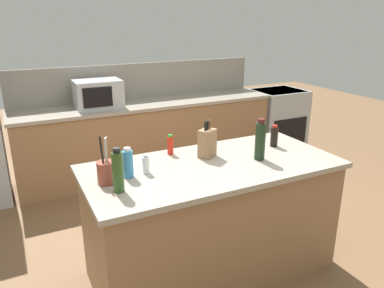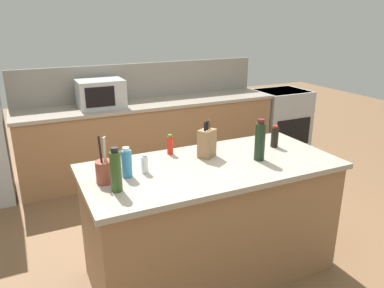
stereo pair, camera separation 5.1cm
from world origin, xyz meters
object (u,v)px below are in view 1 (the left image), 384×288
Objects in this scene: salt_shaker at (146,165)px; soy_sauce_bottle at (274,136)px; wine_bottle at (260,141)px; dish_soap_bottle at (128,163)px; olive_oil_bottle at (118,171)px; utensil_crock at (106,171)px; hot_sauce_bottle at (170,145)px; microwave at (98,94)px; range_oven at (277,119)px; knife_block at (207,143)px.

salt_shaker is 0.73× the size of soy_sauce_bottle.
wine_bottle is 1.01m from dish_soap_bottle.
wine_bottle is 1.12m from olive_oil_bottle.
utensil_crock reaches higher than hot_sauce_bottle.
utensil_crock reaches higher than olive_oil_bottle.
salt_shaker is 0.42× the size of wine_bottle.
microwave reaches higher than utensil_crock.
soy_sauce_bottle is (1.16, 0.06, 0.02)m from salt_shaker.
hot_sauce_bottle is (-2.59, -1.86, 0.55)m from range_oven.
microwave is 2.38m from olive_oil_bottle.
olive_oil_bottle is at bearing -176.59° from wine_bottle.
salt_shaker is 0.41m from hot_sauce_bottle.
knife_block reaches higher than soy_sauce_bottle.
salt_shaker is 0.33m from olive_oil_bottle.
microwave reaches higher than salt_shaker.
range_oven is 3.18m from knife_block.
range_oven is 4.96× the size of soy_sauce_bottle.
utensil_crock is 1.51× the size of dish_soap_bottle.
dish_soap_bottle is (-3.03, -2.15, 0.57)m from range_oven.
utensil_crock is (-0.83, -0.14, -0.03)m from knife_block.
knife_block is 1.00× the size of olive_oil_bottle.
knife_block is (0.37, -2.04, -0.05)m from microwave.
hot_sauce_bottle is at bearing 40.53° from olive_oil_bottle.
range_oven is 3.97m from olive_oil_bottle.
utensil_crock is 1.16m from wine_bottle.
range_oven is 3.17× the size of knife_block.
knife_block is 0.90× the size of wine_bottle.
range_oven is 2.87× the size of wine_bottle.
wine_bottle reaches higher than dish_soap_bottle.
microwave is at bearing 81.94° from dish_soap_bottle.
microwave is 2.17m from dish_soap_bottle.
soy_sauce_bottle is at bearing 4.03° from utensil_crock.
wine_bottle reaches higher than knife_block.
salt_shaker reaches higher than range_oven.
microwave is 1.87× the size of olive_oil_bottle.
microwave is 2.23m from utensil_crock.
utensil_crock is at bearing 102.74° from olive_oil_bottle.
soy_sauce_bottle is (0.62, -0.03, -0.03)m from knife_block.
range_oven is 3.64m from salt_shaker.
utensil_crock is (-3.19, -2.18, 0.56)m from range_oven.
wine_bottle is at bearing -6.99° from dish_soap_bottle.
range_oven is 4.33× the size of dish_soap_bottle.
utensil_crock reaches higher than soy_sauce_bottle.
olive_oil_bottle is at bearing -141.35° from salt_shaker.
soy_sauce_bottle is at bearing -64.54° from microwave.
olive_oil_bottle is 1.57× the size of soy_sauce_bottle.
range_oven is at bearing 35.68° from hot_sauce_bottle.
hot_sauce_bottle is (0.13, -1.86, -0.09)m from microwave.
dish_soap_bottle reaches higher than range_oven.
salt_shaker is 1.16m from soy_sauce_bottle.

